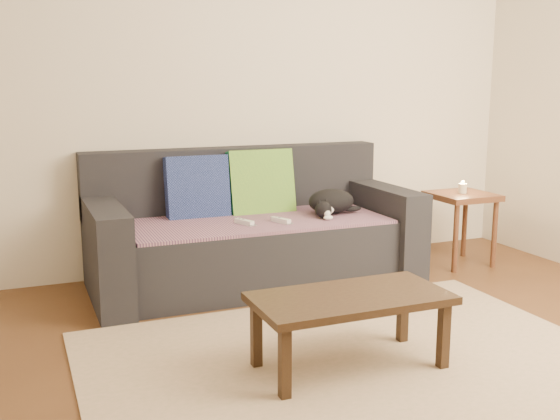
{
  "coord_description": "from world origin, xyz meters",
  "views": [
    {
      "loc": [
        -1.42,
        -2.4,
        1.31
      ],
      "look_at": [
        0.05,
        1.2,
        0.55
      ],
      "focal_mm": 42.0,
      "sensor_mm": 36.0,
      "label": 1
    }
  ],
  "objects_px": {
    "sofa": "(252,236)",
    "wii_remote_b": "(281,220)",
    "cat": "(331,202)",
    "side_table": "(462,206)",
    "coffee_table": "(350,304)",
    "wii_remote_a": "(244,222)"
  },
  "relations": [
    {
      "from": "sofa",
      "to": "wii_remote_a",
      "type": "relative_size",
      "value": 14.0
    },
    {
      "from": "coffee_table",
      "to": "sofa",
      "type": "bearing_deg",
      "value": 88.21
    },
    {
      "from": "side_table",
      "to": "coffee_table",
      "type": "height_order",
      "value": "side_table"
    },
    {
      "from": "sofa",
      "to": "cat",
      "type": "bearing_deg",
      "value": -11.7
    },
    {
      "from": "wii_remote_a",
      "to": "side_table",
      "type": "xyz_separation_m",
      "value": [
        1.67,
        0.03,
        -0.02
      ]
    },
    {
      "from": "sofa",
      "to": "wii_remote_b",
      "type": "bearing_deg",
      "value": -65.67
    },
    {
      "from": "sofa",
      "to": "wii_remote_b",
      "type": "xyz_separation_m",
      "value": [
        0.11,
        -0.24,
        0.15
      ]
    },
    {
      "from": "sofa",
      "to": "cat",
      "type": "height_order",
      "value": "sofa"
    },
    {
      "from": "cat",
      "to": "wii_remote_b",
      "type": "distance_m",
      "value": 0.44
    },
    {
      "from": "cat",
      "to": "coffee_table",
      "type": "height_order",
      "value": "cat"
    },
    {
      "from": "cat",
      "to": "wii_remote_b",
      "type": "relative_size",
      "value": 2.58
    },
    {
      "from": "wii_remote_a",
      "to": "sofa",
      "type": "bearing_deg",
      "value": -53.76
    },
    {
      "from": "side_table",
      "to": "coffee_table",
      "type": "bearing_deg",
      "value": -141.17
    },
    {
      "from": "sofa",
      "to": "side_table",
      "type": "relative_size",
      "value": 3.99
    },
    {
      "from": "wii_remote_b",
      "to": "side_table",
      "type": "bearing_deg",
      "value": -108.7
    },
    {
      "from": "wii_remote_a",
      "to": "cat",
      "type": "bearing_deg",
      "value": -104.53
    },
    {
      "from": "wii_remote_b",
      "to": "cat",
      "type": "bearing_deg",
      "value": -94.01
    },
    {
      "from": "sofa",
      "to": "coffee_table",
      "type": "relative_size",
      "value": 2.33
    },
    {
      "from": "cat",
      "to": "side_table",
      "type": "height_order",
      "value": "cat"
    },
    {
      "from": "sofa",
      "to": "cat",
      "type": "distance_m",
      "value": 0.58
    },
    {
      "from": "cat",
      "to": "wii_remote_a",
      "type": "relative_size",
      "value": 2.58
    },
    {
      "from": "sofa",
      "to": "wii_remote_b",
      "type": "height_order",
      "value": "sofa"
    }
  ]
}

